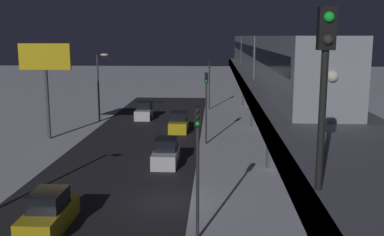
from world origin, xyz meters
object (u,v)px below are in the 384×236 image
sedan_white (145,112)px  traffic_light_mid (206,98)px  rail_signal (325,68)px  traffic_light_far (209,78)px  commercial_billboard (45,66)px  sedan_yellow (49,214)px  sedan_white_2 (166,153)px  traffic_light_near (198,154)px  sedan_yellow_2 (179,123)px  subway_train (261,52)px

sedan_white → traffic_light_mid: traffic_light_mid is taller
rail_signal → sedan_white: 44.16m
rail_signal → traffic_light_far: bearing=-86.4°
sedan_white → traffic_light_mid: (-7.50, 12.43, 3.41)m
commercial_billboard → sedan_yellow: bearing=110.3°
sedan_white → sedan_yellow: size_ratio=0.95×
sedan_white_2 → commercial_billboard: size_ratio=0.49×
traffic_light_near → traffic_light_far: size_ratio=1.00×
sedan_yellow_2 → traffic_light_far: size_ratio=0.65×
subway_train → rail_signal: (2.16, 35.40, 0.95)m
sedan_white_2 → commercial_billboard: 15.58m
traffic_light_near → sedan_yellow: bearing=-6.0°
subway_train → commercial_billboard: bearing=12.2°
rail_signal → commercial_billboard: bearing=-59.9°
sedan_white_2 → commercial_billboard: (11.98, -7.93, 6.03)m
sedan_white_2 → traffic_light_mid: bearing=66.2°
sedan_yellow_2 → traffic_light_far: traffic_light_far is taller
subway_train → commercial_billboard: (20.16, 4.38, -1.13)m
subway_train → sedan_white_2: size_ratio=12.80×
sedan_yellow_2 → traffic_light_near: 25.17m
sedan_yellow_2 → commercial_billboard: bearing=-161.2°
traffic_light_far → rail_signal: bearing=93.6°
sedan_yellow_2 → traffic_light_mid: bearing=-62.0°
sedan_yellow → rail_signal: bearing=133.7°
sedan_white → traffic_light_far: traffic_light_far is taller
sedan_yellow_2 → traffic_light_mid: size_ratio=0.65×
traffic_light_mid → rail_signal: bearing=96.0°
sedan_white_2 → traffic_light_mid: (-2.90, -6.57, 3.40)m
sedan_yellow_2 → sedan_yellow: bearing=-100.9°
sedan_white → sedan_yellow_2: same height
sedan_white → sedan_white_2: 19.54m
sedan_white → sedan_yellow_2: (-4.60, 6.98, 0.01)m
sedan_white → rail_signal: bearing=104.2°
sedan_yellow_2 → traffic_light_far: bearing=78.2°
traffic_light_mid → sedan_yellow: bearing=68.0°
traffic_light_near → sedan_white: bearing=-76.7°
subway_train → sedan_yellow: (12.78, 24.27, -7.16)m
rail_signal → sedan_yellow: bearing=-46.3°
sedan_yellow_2 → sedan_white_2: bearing=-90.0°
rail_signal → sedan_yellow: size_ratio=0.89×
sedan_white_2 → traffic_light_far: 26.27m
subway_train → sedan_white_2: bearing=56.4°
sedan_yellow → sedan_yellow_2: same height
subway_train → traffic_light_near: size_ratio=8.67×
sedan_white_2 → traffic_light_far: traffic_light_far is taller
subway_train → traffic_light_far: (5.28, -13.59, -3.76)m
sedan_yellow → sedan_white: bearing=-90.0°
sedan_white_2 → traffic_light_far: bearing=83.6°
sedan_yellow → commercial_billboard: size_ratio=0.51×
traffic_light_mid → traffic_light_far: size_ratio=1.00×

